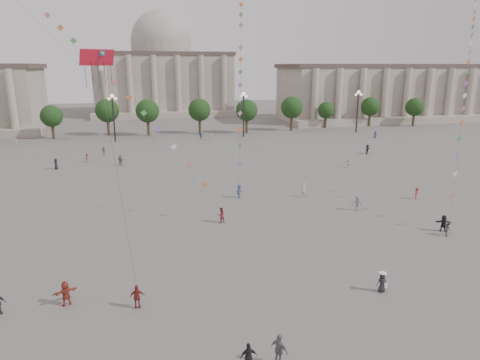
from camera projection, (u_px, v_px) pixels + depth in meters
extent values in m
plane|color=#5C5A57|center=(272.00, 278.00, 34.67)|extent=(360.00, 360.00, 0.00)
cube|color=gray|center=(404.00, 93.00, 138.71)|extent=(80.00, 22.00, 16.00)
cube|color=#4C3E37|center=(407.00, 66.00, 136.49)|extent=(81.60, 22.44, 1.20)
cube|color=gray|center=(428.00, 120.00, 128.31)|extent=(84.00, 4.00, 2.00)
cube|color=gray|center=(163.00, 85.00, 154.20)|extent=(46.00, 30.00, 20.00)
cube|color=#4C3E37|center=(162.00, 54.00, 151.46)|extent=(46.92, 30.60, 1.20)
cube|color=gray|center=(168.00, 115.00, 140.56)|extent=(48.30, 4.00, 2.00)
cylinder|color=gray|center=(162.00, 49.00, 150.97)|extent=(21.00, 21.00, 5.00)
sphere|color=#9C9A8E|center=(161.00, 41.00, 150.32)|extent=(21.00, 21.00, 21.00)
cylinder|color=#392C1C|center=(50.00, 131.00, 100.74)|extent=(0.70, 0.70, 3.52)
sphere|color=black|center=(49.00, 115.00, 99.78)|extent=(5.12, 5.12, 5.12)
cylinder|color=#392C1C|center=(103.00, 129.00, 103.43)|extent=(0.70, 0.70, 3.52)
sphere|color=black|center=(102.00, 114.00, 102.48)|extent=(5.12, 5.12, 5.12)
cylinder|color=#392C1C|center=(154.00, 128.00, 106.13)|extent=(0.70, 0.70, 3.52)
sphere|color=black|center=(153.00, 113.00, 105.18)|extent=(5.12, 5.12, 5.12)
cylinder|color=#392C1C|center=(202.00, 126.00, 108.83)|extent=(0.70, 0.70, 3.52)
sphere|color=black|center=(201.00, 112.00, 107.88)|extent=(5.12, 5.12, 5.12)
cylinder|color=#392C1C|center=(247.00, 125.00, 111.53)|extent=(0.70, 0.70, 3.52)
sphere|color=black|center=(247.00, 111.00, 110.58)|extent=(5.12, 5.12, 5.12)
cylinder|color=#392C1C|center=(291.00, 123.00, 114.23)|extent=(0.70, 0.70, 3.52)
sphere|color=black|center=(291.00, 110.00, 113.28)|extent=(5.12, 5.12, 5.12)
cylinder|color=#392C1C|center=(332.00, 122.00, 116.93)|extent=(0.70, 0.70, 3.52)
sphere|color=black|center=(333.00, 108.00, 115.98)|extent=(5.12, 5.12, 5.12)
cylinder|color=#392C1C|center=(372.00, 121.00, 119.63)|extent=(0.70, 0.70, 3.52)
sphere|color=black|center=(373.00, 108.00, 118.68)|extent=(5.12, 5.12, 5.12)
cylinder|color=#392C1C|center=(409.00, 120.00, 122.33)|extent=(0.70, 0.70, 3.52)
sphere|color=black|center=(411.00, 107.00, 121.38)|extent=(5.12, 5.12, 5.12)
cylinder|color=#262628|center=(114.00, 120.00, 95.76)|extent=(0.36, 0.36, 10.00)
sphere|color=#FFE5B2|center=(112.00, 96.00, 94.41)|extent=(0.90, 0.90, 0.90)
sphere|color=#FFE5B2|center=(109.00, 99.00, 94.41)|extent=(0.60, 0.60, 0.60)
sphere|color=#FFE5B2|center=(115.00, 99.00, 94.72)|extent=(0.60, 0.60, 0.60)
cylinder|color=#262628|center=(244.00, 116.00, 102.51)|extent=(0.36, 0.36, 10.00)
sphere|color=#FFE5B2|center=(244.00, 94.00, 101.16)|extent=(0.90, 0.90, 0.90)
sphere|color=#FFE5B2|center=(241.00, 97.00, 101.16)|extent=(0.60, 0.60, 0.60)
sphere|color=#FFE5B2|center=(246.00, 96.00, 101.47)|extent=(0.60, 0.60, 0.60)
cylinder|color=#262628|center=(357.00, 113.00, 109.26)|extent=(0.36, 0.36, 10.00)
sphere|color=#FFE5B2|center=(359.00, 92.00, 107.91)|extent=(0.90, 0.90, 0.90)
sphere|color=#FFE5B2|center=(356.00, 95.00, 107.91)|extent=(0.60, 0.60, 0.60)
sphere|color=#FFE5B2|center=(361.00, 95.00, 108.22)|extent=(0.60, 0.60, 0.60)
imported|color=#304C6D|center=(201.00, 136.00, 99.28)|extent=(1.07, 0.57, 1.73)
imported|color=black|center=(443.00, 223.00, 44.25)|extent=(1.70, 1.19, 1.77)
imported|color=silver|center=(211.00, 137.00, 98.65)|extent=(1.25, 1.56, 1.66)
imported|color=slate|center=(357.00, 203.00, 50.64)|extent=(1.35, 1.11, 1.81)
imported|color=white|center=(349.00, 162.00, 72.21)|extent=(1.64, 1.13, 1.70)
imported|color=#9F2B2F|center=(417.00, 193.00, 54.96)|extent=(1.16, 1.08, 1.57)
imported|color=black|center=(367.00, 149.00, 83.41)|extent=(1.66, 1.48, 1.83)
imported|color=#B7B7B2|center=(16.00, 143.00, 90.44)|extent=(0.71, 0.72, 1.67)
imported|color=slate|center=(120.00, 160.00, 73.68)|extent=(1.59, 1.48, 1.78)
imported|color=beige|center=(303.00, 190.00, 55.79)|extent=(0.82, 0.73, 1.89)
imported|color=slate|center=(104.00, 151.00, 82.03)|extent=(1.03, 0.54, 1.68)
imported|color=maroon|center=(87.00, 158.00, 76.03)|extent=(0.71, 1.07, 1.55)
imported|color=black|center=(56.00, 164.00, 70.98)|extent=(0.63, 0.92, 1.84)
imported|color=navy|center=(375.00, 135.00, 101.68)|extent=(0.81, 0.53, 1.66)
imported|color=maroon|center=(137.00, 297.00, 30.15)|extent=(1.06, 0.48, 1.79)
imported|color=#9F3B2B|center=(66.00, 293.00, 30.55)|extent=(1.80, 1.19, 1.86)
imported|color=slate|center=(279.00, 350.00, 24.41)|extent=(1.03, 1.21, 1.95)
imported|color=black|center=(249.00, 357.00, 24.04)|extent=(1.00, 0.44, 1.68)
imported|color=maroon|center=(221.00, 215.00, 46.76)|extent=(0.99, 0.86, 1.74)
imported|color=navy|center=(239.00, 191.00, 55.49)|extent=(1.32, 1.27, 1.80)
imported|color=slate|center=(448.00, 228.00, 43.13)|extent=(0.96, 0.98, 1.59)
imported|color=black|center=(382.00, 283.00, 32.39)|extent=(0.77, 0.52, 1.54)
cone|color=white|center=(383.00, 272.00, 32.17)|extent=(0.52, 0.52, 0.14)
cylinder|color=white|center=(383.00, 273.00, 32.19)|extent=(0.60, 0.60, 0.02)
cube|color=white|center=(386.00, 286.00, 32.37)|extent=(0.22, 0.10, 0.35)
cube|color=red|center=(97.00, 57.00, 27.52)|extent=(2.23, 1.32, 1.02)
cube|color=#1B984D|center=(91.00, 53.00, 27.34)|extent=(0.40, 0.31, 0.34)
cube|color=blue|center=(102.00, 53.00, 27.50)|extent=(0.40, 0.31, 0.34)
sphere|color=gold|center=(91.00, 53.00, 27.30)|extent=(0.20, 0.20, 0.20)
sphere|color=gold|center=(102.00, 53.00, 27.46)|extent=(0.20, 0.20, 0.20)
cylinder|color=#3F3F3F|center=(118.00, 177.00, 28.75)|extent=(0.02, 0.02, 15.80)
cylinder|color=#3F3F3F|center=(43.00, 28.00, 52.21)|extent=(0.02, 0.02, 63.03)
cube|color=#CE6E30|center=(205.00, 185.00, 46.79)|extent=(0.76, 0.25, 0.76)
cube|color=#C16683|center=(189.00, 165.00, 47.12)|extent=(0.76, 0.25, 0.76)
cube|color=white|center=(174.00, 147.00, 47.49)|extent=(0.76, 0.25, 0.76)
cube|color=#9C58B0|center=(159.00, 129.00, 47.88)|extent=(0.76, 0.25, 0.76)
cube|color=#459344|center=(144.00, 113.00, 48.28)|extent=(0.76, 0.25, 0.76)
cube|color=#CE6E30|center=(129.00, 97.00, 48.71)|extent=(0.76, 0.25, 0.76)
cube|color=#C16683|center=(115.00, 82.00, 49.14)|extent=(0.76, 0.25, 0.76)
cube|color=white|center=(101.00, 68.00, 49.58)|extent=(0.76, 0.25, 0.76)
cube|color=#9C58B0|center=(87.00, 54.00, 50.03)|extent=(0.76, 0.25, 0.76)
cube|color=#459344|center=(74.00, 41.00, 50.49)|extent=(0.76, 0.25, 0.76)
cube|color=#CE6E30|center=(60.00, 28.00, 50.95)|extent=(0.76, 0.25, 0.76)
cube|color=#C16683|center=(47.00, 15.00, 51.42)|extent=(0.76, 0.25, 0.76)
cube|color=white|center=(35.00, 3.00, 51.89)|extent=(0.76, 0.25, 0.76)
cylinder|color=#3F3F3F|center=(241.00, 0.00, 68.46)|extent=(0.02, 0.02, 65.13)
cube|color=#9C58B0|center=(240.00, 164.00, 55.90)|extent=(0.76, 0.25, 0.76)
cube|color=#459344|center=(240.00, 146.00, 56.60)|extent=(0.76, 0.25, 0.76)
cube|color=#CE6E30|center=(240.00, 129.00, 57.34)|extent=(0.76, 0.25, 0.76)
cube|color=#C16683|center=(240.00, 113.00, 58.11)|extent=(0.76, 0.25, 0.76)
cube|color=white|center=(240.00, 99.00, 58.90)|extent=(0.76, 0.25, 0.76)
cube|color=#9C58B0|center=(240.00, 85.00, 59.71)|extent=(0.76, 0.25, 0.76)
cube|color=#459344|center=(240.00, 72.00, 60.52)|extent=(0.76, 0.25, 0.76)
cube|color=#CE6E30|center=(241.00, 59.00, 61.35)|extent=(0.76, 0.25, 0.76)
cube|color=#C16683|center=(241.00, 47.00, 62.18)|extent=(0.76, 0.25, 0.76)
cube|color=white|center=(241.00, 36.00, 63.02)|extent=(0.76, 0.25, 0.76)
cube|color=#9C58B0|center=(241.00, 25.00, 63.87)|extent=(0.76, 0.25, 0.76)
cube|color=#459344|center=(241.00, 15.00, 64.72)|extent=(0.76, 0.25, 0.76)
cube|color=#CE6E30|center=(241.00, 4.00, 65.58)|extent=(0.76, 0.25, 0.76)
cylinder|color=#3F3F3F|center=(468.00, 65.00, 59.68)|extent=(0.02, 0.02, 56.95)
cube|color=#C16683|center=(453.00, 195.00, 44.26)|extent=(0.76, 0.25, 0.76)
cube|color=white|center=(455.00, 174.00, 45.68)|extent=(0.76, 0.25, 0.76)
cube|color=#9C58B0|center=(457.00, 155.00, 47.14)|extent=(0.76, 0.25, 0.76)
cube|color=#459344|center=(459.00, 138.00, 48.62)|extent=(0.76, 0.25, 0.76)
cube|color=#CE6E30|center=(461.00, 123.00, 50.11)|extent=(0.76, 0.25, 0.76)
cube|color=#C16683|center=(463.00, 109.00, 51.61)|extent=(0.76, 0.25, 0.76)
cube|color=white|center=(465.00, 96.00, 53.13)|extent=(0.76, 0.25, 0.76)
cube|color=#9C58B0|center=(466.00, 84.00, 54.65)|extent=(0.76, 0.25, 0.76)
cube|color=#459344|center=(467.00, 72.00, 56.18)|extent=(0.76, 0.25, 0.76)
cube|color=#CE6E30|center=(469.00, 62.00, 57.71)|extent=(0.76, 0.25, 0.76)
cube|color=#C16683|center=(470.00, 52.00, 59.25)|extent=(0.76, 0.25, 0.76)
cube|color=white|center=(471.00, 43.00, 60.79)|extent=(0.76, 0.25, 0.76)
cube|color=#9C58B0|center=(472.00, 35.00, 62.34)|extent=(0.76, 0.25, 0.76)
cube|color=#459344|center=(473.00, 27.00, 63.89)|extent=(0.76, 0.25, 0.76)
cube|color=#CE6E30|center=(474.00, 19.00, 65.45)|extent=(0.76, 0.25, 0.76)
cube|color=#C16683|center=(475.00, 12.00, 67.01)|extent=(0.76, 0.25, 0.76)
cube|color=white|center=(475.00, 5.00, 68.57)|extent=(0.76, 0.25, 0.76)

